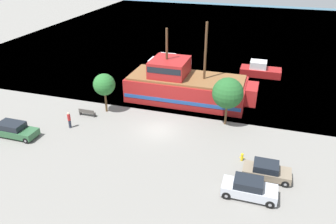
{
  "coord_description": "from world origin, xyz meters",
  "views": [
    {
      "loc": [
        9.76,
        -27.78,
        17.26
      ],
      "look_at": [
        0.45,
        2.0,
        1.2
      ],
      "focal_mm": 35.0,
      "sensor_mm": 36.0,
      "label": 1
    }
  ],
  "objects_px": {
    "moored_boat_dockside": "(169,61)",
    "fire_hydrant": "(242,157)",
    "parked_car_curb_rear": "(13,130)",
    "parked_car_curb_mid": "(249,188)",
    "moored_boat_outer": "(260,70)",
    "bench_promenade_east": "(87,112)",
    "pedestrian_walking_near": "(69,120)",
    "pirate_ship": "(185,86)",
    "parked_car_curb_front": "(266,171)"
  },
  "relations": [
    {
      "from": "moored_boat_dockside",
      "to": "fire_hydrant",
      "type": "height_order",
      "value": "moored_boat_dockside"
    },
    {
      "from": "moored_boat_dockside",
      "to": "parked_car_curb_rear",
      "type": "height_order",
      "value": "moored_boat_dockside"
    },
    {
      "from": "parked_car_curb_mid",
      "to": "moored_boat_dockside",
      "type": "bearing_deg",
      "value": 118.41
    },
    {
      "from": "moored_boat_dockside",
      "to": "moored_boat_outer",
      "type": "bearing_deg",
      "value": -1.97
    },
    {
      "from": "fire_hydrant",
      "to": "bench_promenade_east",
      "type": "bearing_deg",
      "value": 168.83
    },
    {
      "from": "moored_boat_outer",
      "to": "bench_promenade_east",
      "type": "bearing_deg",
      "value": -133.03
    },
    {
      "from": "parked_car_curb_mid",
      "to": "pedestrian_walking_near",
      "type": "distance_m",
      "value": 19.55
    },
    {
      "from": "parked_car_curb_mid",
      "to": "bench_promenade_east",
      "type": "distance_m",
      "value": 20.16
    },
    {
      "from": "pirate_ship",
      "to": "bench_promenade_east",
      "type": "bearing_deg",
      "value": -141.7
    },
    {
      "from": "moored_boat_outer",
      "to": "parked_car_curb_front",
      "type": "xyz_separation_m",
      "value": [
        1.93,
        -24.27,
        -0.11
      ]
    },
    {
      "from": "moored_boat_outer",
      "to": "parked_car_curb_rear",
      "type": "bearing_deg",
      "value": -132.05
    },
    {
      "from": "parked_car_curb_front",
      "to": "parked_car_curb_mid",
      "type": "bearing_deg",
      "value": -113.0
    },
    {
      "from": "moored_boat_dockside",
      "to": "parked_car_curb_front",
      "type": "xyz_separation_m",
      "value": [
        16.06,
        -24.76,
        0.08
      ]
    },
    {
      "from": "moored_boat_dockside",
      "to": "parked_car_curb_rear",
      "type": "distance_m",
      "value": 26.85
    },
    {
      "from": "parked_car_curb_mid",
      "to": "parked_car_curb_rear",
      "type": "height_order",
      "value": "parked_car_curb_mid"
    },
    {
      "from": "parked_car_curb_mid",
      "to": "fire_hydrant",
      "type": "distance_m",
      "value": 4.71
    },
    {
      "from": "fire_hydrant",
      "to": "moored_boat_outer",
      "type": "bearing_deg",
      "value": 89.46
    },
    {
      "from": "moored_boat_dockside",
      "to": "moored_boat_outer",
      "type": "xyz_separation_m",
      "value": [
        14.14,
        -0.49,
        0.19
      ]
    },
    {
      "from": "parked_car_curb_front",
      "to": "bench_promenade_east",
      "type": "xyz_separation_m",
      "value": [
        -19.65,
        5.29,
        -0.24
      ]
    },
    {
      "from": "moored_boat_outer",
      "to": "parked_car_curb_rear",
      "type": "xyz_separation_m",
      "value": [
        -22.56,
        -25.01,
        -0.07
      ]
    },
    {
      "from": "fire_hydrant",
      "to": "bench_promenade_east",
      "type": "relative_size",
      "value": 0.41
    },
    {
      "from": "parked_car_curb_front",
      "to": "fire_hydrant",
      "type": "height_order",
      "value": "parked_car_curb_front"
    },
    {
      "from": "parked_car_curb_rear",
      "to": "bench_promenade_east",
      "type": "xyz_separation_m",
      "value": [
        4.84,
        6.02,
        -0.28
      ]
    },
    {
      "from": "moored_boat_outer",
      "to": "pedestrian_walking_near",
      "type": "distance_m",
      "value": 28.38
    },
    {
      "from": "parked_car_curb_front",
      "to": "parked_car_curb_mid",
      "type": "relative_size",
      "value": 0.94
    },
    {
      "from": "pirate_ship",
      "to": "fire_hydrant",
      "type": "bearing_deg",
      "value": -53.38
    },
    {
      "from": "pirate_ship",
      "to": "parked_car_curb_rear",
      "type": "height_order",
      "value": "pirate_ship"
    },
    {
      "from": "pirate_ship",
      "to": "bench_promenade_east",
      "type": "xyz_separation_m",
      "value": [
        -9.42,
        -7.44,
        -1.43
      ]
    },
    {
      "from": "fire_hydrant",
      "to": "pedestrian_walking_near",
      "type": "bearing_deg",
      "value": 178.13
    },
    {
      "from": "fire_hydrant",
      "to": "pedestrian_walking_near",
      "type": "height_order",
      "value": "pedestrian_walking_near"
    },
    {
      "from": "parked_car_curb_rear",
      "to": "pedestrian_walking_near",
      "type": "xyz_separation_m",
      "value": [
        4.47,
        3.15,
        0.19
      ]
    },
    {
      "from": "parked_car_curb_rear",
      "to": "fire_hydrant",
      "type": "bearing_deg",
      "value": 6.55
    },
    {
      "from": "parked_car_curb_front",
      "to": "bench_promenade_east",
      "type": "distance_m",
      "value": 20.35
    },
    {
      "from": "moored_boat_outer",
      "to": "pedestrian_walking_near",
      "type": "relative_size",
      "value": 3.22
    },
    {
      "from": "moored_boat_outer",
      "to": "pedestrian_walking_near",
      "type": "height_order",
      "value": "moored_boat_outer"
    },
    {
      "from": "moored_boat_outer",
      "to": "bench_promenade_east",
      "type": "xyz_separation_m",
      "value": [
        -17.73,
        -18.99,
        -0.35
      ]
    },
    {
      "from": "parked_car_curb_mid",
      "to": "pedestrian_walking_near",
      "type": "bearing_deg",
      "value": 164.64
    },
    {
      "from": "parked_car_curb_mid",
      "to": "moored_boat_outer",
      "type": "bearing_deg",
      "value": 91.6
    },
    {
      "from": "parked_car_curb_front",
      "to": "parked_car_curb_rear",
      "type": "xyz_separation_m",
      "value": [
        -24.49,
        -0.74,
        0.04
      ]
    },
    {
      "from": "moored_boat_outer",
      "to": "pirate_ship",
      "type": "bearing_deg",
      "value": -125.73
    },
    {
      "from": "parked_car_curb_mid",
      "to": "pedestrian_walking_near",
      "type": "height_order",
      "value": "pedestrian_walking_near"
    },
    {
      "from": "moored_boat_outer",
      "to": "parked_car_curb_front",
      "type": "distance_m",
      "value": 24.35
    },
    {
      "from": "moored_boat_dockside",
      "to": "moored_boat_outer",
      "type": "relative_size",
      "value": 1.14
    },
    {
      "from": "pedestrian_walking_near",
      "to": "bench_promenade_east",
      "type": "bearing_deg",
      "value": 82.65
    },
    {
      "from": "parked_car_curb_front",
      "to": "parked_car_curb_rear",
      "type": "bearing_deg",
      "value": -178.28
    },
    {
      "from": "pirate_ship",
      "to": "moored_boat_outer",
      "type": "bearing_deg",
      "value": 54.27
    },
    {
      "from": "fire_hydrant",
      "to": "bench_promenade_east",
      "type": "xyz_separation_m",
      "value": [
        -17.52,
        3.46,
        0.03
      ]
    },
    {
      "from": "pedestrian_walking_near",
      "to": "parked_car_curb_mid",
      "type": "bearing_deg",
      "value": -15.36
    },
    {
      "from": "moored_boat_outer",
      "to": "parked_car_curb_mid",
      "type": "height_order",
      "value": "moored_boat_outer"
    },
    {
      "from": "pirate_ship",
      "to": "bench_promenade_east",
      "type": "relative_size",
      "value": 8.24
    }
  ]
}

